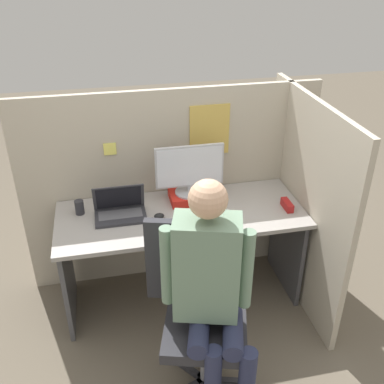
{
  "coord_description": "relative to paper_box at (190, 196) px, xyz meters",
  "views": [
    {
      "loc": [
        -0.47,
        -2.2,
        2.36
      ],
      "look_at": [
        0.04,
        0.17,
        0.99
      ],
      "focal_mm": 42.0,
      "sensor_mm": 36.0,
      "label": 1
    }
  ],
  "objects": [
    {
      "name": "carrot_toy",
      "position": [
        -0.06,
        -0.42,
        -0.01
      ],
      "size": [
        0.04,
        0.14,
        0.04
      ],
      "color": "orange",
      "rests_on": "desk"
    },
    {
      "name": "monitor",
      "position": [
        0.0,
        0.0,
        0.21
      ],
      "size": [
        0.48,
        0.21,
        0.36
      ],
      "color": "#B2B2B7",
      "rests_on": "paper_box"
    },
    {
      "name": "ground_plane",
      "position": [
        -0.09,
        -0.49,
        -0.77
      ],
      "size": [
        12.0,
        12.0,
        0.0
      ],
      "primitive_type": "plane",
      "color": "#665B4C"
    },
    {
      "name": "paper_box",
      "position": [
        0.0,
        0.0,
        0.0
      ],
      "size": [
        0.28,
        0.22,
        0.06
      ],
      "color": "red",
      "rests_on": "desk"
    },
    {
      "name": "cubicle_panel_back",
      "position": [
        -0.09,
        0.19,
        -0.02
      ],
      "size": [
        2.17,
        0.05,
        1.5
      ],
      "color": "#B7AD99",
      "rests_on": "ground"
    },
    {
      "name": "person",
      "position": [
        -0.09,
        -0.98,
        0.04
      ],
      "size": [
        0.46,
        0.47,
        1.39
      ],
      "color": "#282D4C",
      "rests_on": "ground"
    },
    {
      "name": "pen_cup",
      "position": [
        -0.76,
        -0.02,
        0.02
      ],
      "size": [
        0.06,
        0.06,
        0.1
      ],
      "color": "#28282D",
      "rests_on": "desk"
    },
    {
      "name": "laptop",
      "position": [
        -0.5,
        -0.12,
        0.01
      ],
      "size": [
        0.34,
        0.21,
        0.22
      ],
      "color": "#2D2D33",
      "rests_on": "desk"
    },
    {
      "name": "office_chair",
      "position": [
        -0.13,
        -0.83,
        -0.24
      ],
      "size": [
        0.57,
        0.62,
        1.02
      ],
      "color": "#2D2D33",
      "rests_on": "ground"
    },
    {
      "name": "cubicle_panel_right",
      "position": [
        0.77,
        -0.23,
        -0.02
      ],
      "size": [
        0.04,
        1.29,
        1.5
      ],
      "color": "#B7AD99",
      "rests_on": "ground"
    },
    {
      "name": "desk",
      "position": [
        -0.09,
        -0.16,
        -0.2
      ],
      "size": [
        1.67,
        0.66,
        0.74
      ],
      "color": "#9E9993",
      "rests_on": "ground"
    },
    {
      "name": "stapler",
      "position": [
        0.63,
        -0.25,
        -0.0
      ],
      "size": [
        0.04,
        0.14,
        0.05
      ],
      "color": "#A31919",
      "rests_on": "desk"
    },
    {
      "name": "mouse",
      "position": [
        -0.25,
        -0.19,
        -0.01
      ],
      "size": [
        0.07,
        0.05,
        0.04
      ],
      "color": "black",
      "rests_on": "desk"
    }
  ]
}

